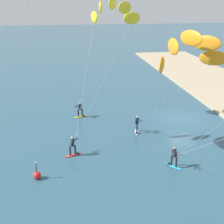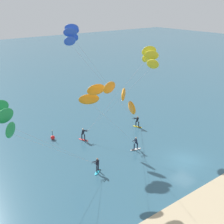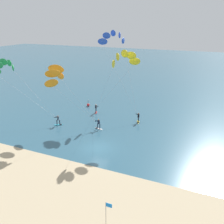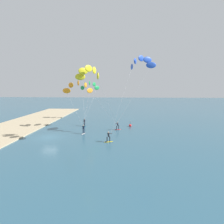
% 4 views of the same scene
% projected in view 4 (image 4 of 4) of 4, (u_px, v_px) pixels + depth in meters
% --- Properties ---
extents(ground_plane, '(240.00, 240.00, 0.00)m').
position_uv_depth(ground_plane, '(49.00, 137.00, 32.21)').
color(ground_plane, '#2D566B').
extents(kitesurfer_nearshore, '(8.42, 6.21, 10.02)m').
position_uv_depth(kitesurfer_nearshore, '(79.00, 88.00, 38.94)').
color(kitesurfer_nearshore, white).
rests_on(kitesurfer_nearshore, ground).
extents(kitesurfer_mid_water, '(11.14, 5.30, 10.22)m').
position_uv_depth(kitesurfer_mid_water, '(89.00, 87.00, 49.00)').
color(kitesurfer_mid_water, '#23ADD1').
rests_on(kitesurfer_mid_water, ground).
extents(kitesurfer_far_out, '(9.61, 8.85, 14.41)m').
position_uv_depth(kitesurfer_far_out, '(140.00, 65.00, 33.89)').
color(kitesurfer_far_out, yellow).
rests_on(kitesurfer_far_out, ground).
extents(kitesurfer_downwind, '(9.39, 7.66, 12.11)m').
position_uv_depth(kitesurfer_downwind, '(90.00, 76.00, 29.82)').
color(kitesurfer_downwind, red).
rests_on(kitesurfer_downwind, ground).
extents(marker_buoy, '(0.56, 0.56, 1.38)m').
position_uv_depth(marker_buoy, '(130.00, 125.00, 40.51)').
color(marker_buoy, red).
rests_on(marker_buoy, ground).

